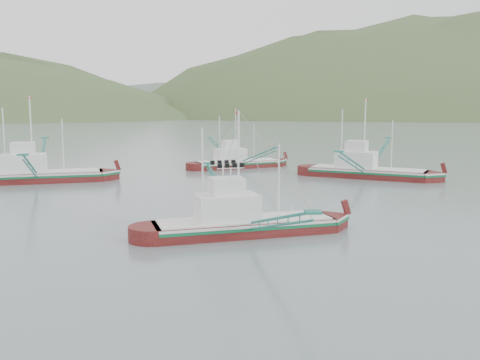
{
  "coord_description": "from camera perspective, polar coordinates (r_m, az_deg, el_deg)",
  "views": [
    {
      "loc": [
        -3.95,
        -40.83,
        9.81
      ],
      "look_at": [
        0.0,
        6.0,
        3.2
      ],
      "focal_mm": 40.0,
      "sensor_mm": 36.0,
      "label": 1
    }
  ],
  "objects": [
    {
      "name": "ridge_distant",
      "position": [
        601.86,
        -1.6,
        7.07
      ],
      "size": [
        960.0,
        400.0,
        240.0
      ],
      "primitive_type": "ellipsoid",
      "color": "slate",
      "rests_on": "ground"
    },
    {
      "name": "main_boat",
      "position": [
        40.7,
        0.25,
        -3.33
      ],
      "size": [
        14.3,
        24.79,
        10.15
      ],
      "rotation": [
        0.0,
        0.0,
        0.2
      ],
      "color": "#500F0D",
      "rests_on": "ground"
    },
    {
      "name": "bg_boat_far",
      "position": [
        83.97,
        -0.25,
        2.65
      ],
      "size": [
        14.1,
        23.95,
        10.03
      ],
      "rotation": [
        0.0,
        0.0,
        0.35
      ],
      "color": "#500F0D",
      "rests_on": "ground"
    },
    {
      "name": "bg_boat_right",
      "position": [
        74.31,
        13.39,
        2.08
      ],
      "size": [
        19.17,
        26.02,
        11.48
      ],
      "rotation": [
        0.0,
        0.0,
        -0.55
      ],
      "color": "#500F0D",
      "rests_on": "ground"
    },
    {
      "name": "headland_right",
      "position": [
        530.36,
        22.71,
        6.33
      ],
      "size": [
        684.0,
        432.0,
        306.0
      ],
      "primitive_type": "ellipsoid",
      "color": "#42582D",
      "rests_on": "ground"
    },
    {
      "name": "bg_boat_left",
      "position": [
        73.09,
        -20.93,
        1.36
      ],
      "size": [
        16.6,
        28.84,
        11.79
      ],
      "rotation": [
        0.0,
        0.0,
        0.19
      ],
      "color": "#500F0D",
      "rests_on": "ground"
    },
    {
      "name": "ground",
      "position": [
        42.17,
        0.69,
        -5.44
      ],
      "size": [
        1200.0,
        1200.0,
        0.0
      ],
      "primitive_type": "plane",
      "color": "slate",
      "rests_on": "ground"
    }
  ]
}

